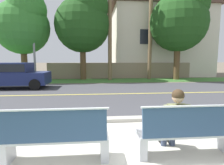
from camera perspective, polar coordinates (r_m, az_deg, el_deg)
ground_plane at (r=10.99m, az=-2.59°, el=-2.10°), size 140.00×140.00×0.00m
sidewalk_pavement at (r=3.73m, az=3.21°, el=-21.46°), size 44.00×3.60×0.01m
curb_edge at (r=5.49m, az=0.18°, el=-11.21°), size 44.00×0.30×0.11m
street_asphalt at (r=9.52m, az=-2.17°, el=-3.56°), size 52.00×8.00×0.01m
road_centre_line at (r=9.52m, az=-2.17°, el=-3.53°), size 48.00×0.14×0.01m
far_verge_grass at (r=15.29m, az=-3.34°, el=0.59°), size 48.00×2.80×0.02m
bench_left at (r=3.48m, az=-16.76°, el=-15.77°), size 1.81×0.48×1.01m
bench_right at (r=3.79m, az=21.88°, el=-14.00°), size 1.81×0.48×1.01m
seated_person_olive at (r=3.80m, az=18.52°, el=-10.32°), size 0.52×0.68×1.25m
car_navy_near at (r=12.79m, az=-28.23°, el=2.22°), size 4.30×1.86×1.54m
streetlamp at (r=15.87m, az=-22.73°, el=16.63°), size 0.24×2.10×7.99m
shade_tree_far_left at (r=16.96m, az=-25.27°, el=15.99°), size 4.25×4.25×7.01m
shade_tree_left at (r=16.41m, az=-8.50°, el=18.05°), size 4.54×4.54×7.50m
shade_tree_centre at (r=17.18m, az=20.15°, el=17.82°), size 4.71×4.71×7.78m
garden_wall at (r=17.20m, az=2.57°, el=3.66°), size 13.00×0.36×1.40m
house_across_street at (r=21.41m, az=13.68°, el=12.35°), size 10.44×6.91×7.40m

